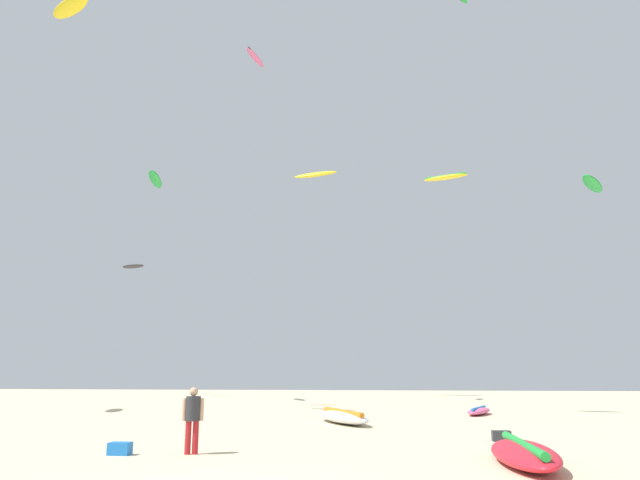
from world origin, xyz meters
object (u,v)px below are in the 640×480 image
kite_aloft_4 (70,7)px  kite_aloft_7 (155,179)px  kite_aloft_3 (446,177)px  kite_grounded_mid (479,411)px  kite_aloft_6 (592,184)px  kite_aloft_2 (133,266)px  kite_aloft_1 (315,175)px  gear_bag (501,436)px  kite_aloft_5 (255,58)px  cooler_box (120,449)px  kite_grounded_far (343,417)px  person_foreground (193,415)px  kite_grounded_near (523,453)px

kite_aloft_4 → kite_aloft_7: (0.14, 13.57, -5.93)m
kite_aloft_3 → kite_grounded_mid: bearing=14.0°
kite_aloft_3 → kite_aloft_6: kite_aloft_6 is taller
kite_aloft_6 → kite_aloft_2: bearing=160.6°
kite_grounded_mid → kite_aloft_1: size_ratio=0.78×
kite_aloft_6 → kite_aloft_4: bearing=-162.5°
gear_bag → kite_aloft_7: (-20.99, 22.28, 16.56)m
kite_aloft_2 → kite_aloft_7: bearing=-59.6°
kite_aloft_1 → kite_aloft_4: bearing=-117.1°
kite_grounded_mid → kite_aloft_7: 29.56m
kite_aloft_5 → cooler_box: bearing=-84.2°
cooler_box → kite_grounded_mid: bearing=53.8°
kite_grounded_far → kite_aloft_6: 24.37m
person_foreground → kite_grounded_far: bearing=146.3°
kite_grounded_near → kite_aloft_5: bearing=115.8°
person_foreground → kite_grounded_far: 10.35m
gear_bag → kite_aloft_2: 42.56m
cooler_box → kite_aloft_3: bearing=56.0°
person_foreground → kite_grounded_mid: bearing=132.9°
kite_aloft_2 → kite_aloft_3: bearing=-37.3°
kite_grounded_mid → kite_aloft_2: 35.69m
kite_grounded_far → gear_bag: (5.38, -5.88, -0.11)m
kite_aloft_1 → kite_aloft_2: 18.77m
kite_grounded_far → kite_aloft_5: kite_aloft_5 is taller
kite_grounded_mid → kite_aloft_6: (9.11, 6.98, 13.88)m
person_foreground → kite_grounded_far: person_foreground is taller
cooler_box → kite_aloft_7: bearing=111.6°
kite_grounded_mid → kite_aloft_3: size_ratio=1.36×
kite_aloft_3 → kite_aloft_4: 23.58m
kite_aloft_1 → kite_aloft_6: size_ratio=1.04×
kite_grounded_near → kite_aloft_4: 33.39m
kite_grounded_mid → cooler_box: kite_grounded_mid is taller
kite_grounded_mid → kite_aloft_2: (-27.42, 19.81, 11.37)m
kite_grounded_near → kite_aloft_2: size_ratio=1.75×
kite_grounded_far → gear_bag: 7.97m
kite_aloft_5 → kite_aloft_7: kite_aloft_5 is taller
kite_grounded_far → kite_aloft_3: size_ratio=1.93×
cooler_box → kite_aloft_7: size_ratio=0.13×
kite_aloft_4 → gear_bag: bearing=-22.4°
kite_aloft_3 → kite_aloft_6: size_ratio=0.59×
kite_grounded_near → kite_aloft_5: size_ratio=1.51×
kite_grounded_far → kite_aloft_6: bearing=39.2°
person_foreground → kite_aloft_2: size_ratio=0.65×
person_foreground → kite_aloft_4: (-12.43, 12.61, 21.65)m
kite_grounded_mid → kite_grounded_far: size_ratio=0.70×
kite_grounded_mid → kite_grounded_far: (-6.45, -5.73, 0.08)m
cooler_box → gear_bag: bearing=21.9°
kite_aloft_7 → kite_grounded_far: bearing=-46.4°
kite_grounded_near → kite_aloft_2: bearing=125.6°
kite_aloft_3 → kite_aloft_7: kite_aloft_7 is taller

